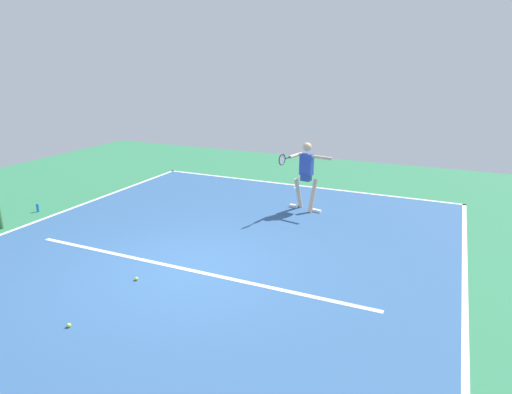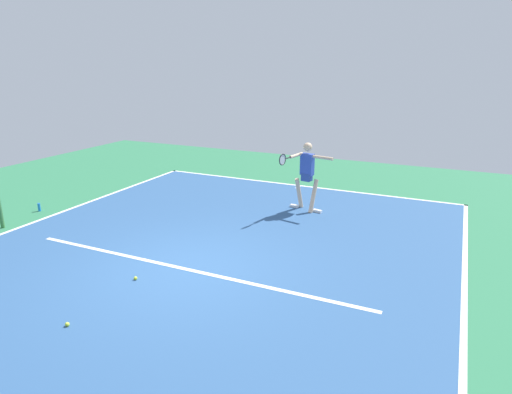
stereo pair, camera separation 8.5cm
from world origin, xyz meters
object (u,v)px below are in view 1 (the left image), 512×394
water_bottle (38,208)px  tennis_ball_by_baseline (136,279)px  tennis_ball_near_player (69,325)px  tennis_player (306,172)px

water_bottle → tennis_ball_by_baseline: bearing=157.4°
tennis_ball_near_player → tennis_ball_by_baseline: size_ratio=1.00×
tennis_player → tennis_ball_by_baseline: size_ratio=27.97×
tennis_ball_by_baseline → water_bottle: water_bottle is taller
tennis_ball_near_player → tennis_ball_by_baseline: 1.62m
tennis_ball_by_baseline → water_bottle: bearing=-22.6°
water_bottle → tennis_player: bearing=-154.6°
tennis_player → tennis_ball_by_baseline: bearing=85.4°
tennis_ball_by_baseline → tennis_player: bearing=-106.7°
tennis_ball_near_player → tennis_ball_by_baseline: bearing=-88.5°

